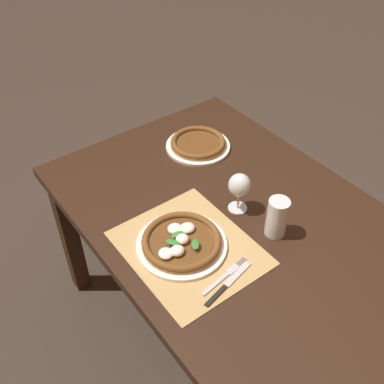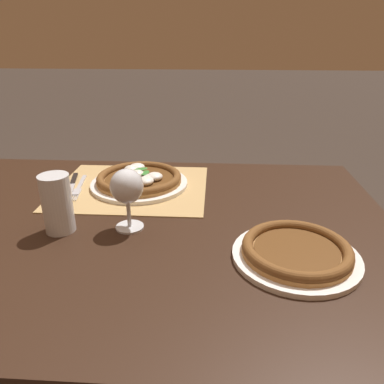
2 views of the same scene
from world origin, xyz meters
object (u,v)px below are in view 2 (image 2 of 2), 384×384
Objects in this scene: wine_glass at (127,189)px; pint_glass at (57,205)px; knife at (71,186)px; fork at (79,187)px; pizza_near at (139,179)px; pizza_far at (296,252)px.

pint_glass is (0.17, 0.02, -0.04)m from wine_glass.
wine_glass is 0.73× the size of knife.
knife is (0.03, -0.01, 0.00)m from fork.
fork is (0.04, -0.26, -0.06)m from pint_glass.
pizza_near is 0.19m from fork.
pizza_far is at bearing 163.47° from wine_glass.
pint_glass is at bearing 7.83° from wine_glass.
pint_glass reaches higher than fork.
knife is at bearing -74.96° from pint_glass.
pizza_far is 1.28× the size of knife.
wine_glass is 0.77× the size of fork.
wine_glass is at bearing 95.62° from pizza_near.
wine_glass is 0.17m from pint_glass.
knife is at bearing -29.98° from pizza_far.
pint_glass is at bearing -9.44° from pizza_far.
wine_glass is 1.07× the size of pint_glass.
pint_glass is at bearing 105.04° from knife.
knife is at bearing -45.88° from wine_glass.
pizza_far is 0.41m from wine_glass.
wine_glass is 0.36m from knife.
pizza_near is 0.28m from wine_glass.
wine_glass is at bearing -172.17° from pint_glass.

